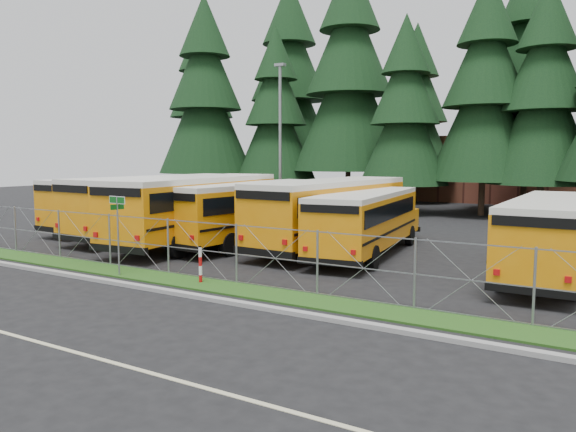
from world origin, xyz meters
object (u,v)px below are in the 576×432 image
object	(u,v)px
bus_4	(256,213)
bus_5	(335,214)
bus_2	(165,206)
striped_bollard	(200,266)
bus_1	(132,203)
light_standard	(280,136)
bus_3	(201,211)
street_sign	(118,219)
bus_east	(553,238)
bus_6	(368,223)

from	to	relation	value
bus_4	bus_5	bearing A→B (deg)	17.50
bus_2	striped_bollard	world-z (taller)	bus_2
bus_1	light_standard	bearing A→B (deg)	64.62
bus_1	bus_3	xyz separation A→B (m)	(6.96, -2.17, 0.12)
bus_1	bus_5	size ratio (longest dim) A/B	0.95
bus_1	street_sign	xyz separation A→B (m)	(9.17, -9.25, 0.55)
bus_4	street_sign	xyz separation A→B (m)	(-0.01, -8.46, 0.56)
bus_3	light_standard	xyz separation A→B (m)	(-2.44, 10.94, 3.89)
bus_4	bus_east	bearing A→B (deg)	1.35
striped_bollard	bus_4	bearing A→B (deg)	111.95
bus_east	light_standard	size ratio (longest dim) A/B	1.04
bus_2	bus_6	distance (m)	11.23
bus_east	bus_6	bearing A→B (deg)	173.82
street_sign	bus_2	bearing A→B (deg)	124.26
bus_1	bus_5	xyz separation A→B (m)	(12.90, 0.05, 0.07)
bus_3	bus_5	distance (m)	6.34
bus_6	bus_east	size ratio (longest dim) A/B	0.98
bus_1	street_sign	size ratio (longest dim) A/B	4.04
bus_6	light_standard	xyz separation A→B (m)	(-10.37, 9.56, 4.15)
street_sign	striped_bollard	bearing A→B (deg)	10.43
bus_1	bus_6	xyz separation A→B (m)	(14.89, -0.79, -0.13)
bus_3	bus_4	bearing A→B (deg)	26.77
bus_3	bus_6	distance (m)	8.06
bus_3	light_standard	size ratio (longest dim) A/B	1.21
bus_5	striped_bollard	world-z (taller)	bus_5
bus_5	street_sign	distance (m)	10.03
bus_3	bus_4	world-z (taller)	bus_3
striped_bollard	bus_east	bearing A→B (deg)	36.14
bus_3	light_standard	distance (m)	11.86
bus_6	striped_bollard	size ratio (longest dim) A/B	8.61
bus_5	bus_6	size ratio (longest dim) A/B	1.15
bus_3	striped_bollard	bearing A→B (deg)	-55.19
bus_6	bus_east	xyz separation A→B (m)	(7.20, -0.76, 0.03)
bus_4	striped_bollard	world-z (taller)	bus_4
bus_4	bus_1	bearing A→B (deg)	179.80
bus_5	street_sign	xyz separation A→B (m)	(-3.73, -9.30, 0.47)
bus_6	light_standard	bearing A→B (deg)	130.36
bus_east	striped_bollard	bearing A→B (deg)	-144.00
street_sign	bus_5	bearing A→B (deg)	68.17
bus_1	striped_bollard	bearing A→B (deg)	-33.16
bus_2	striped_bollard	size ratio (longest dim) A/B	10.02
bus_4	bus_5	xyz separation A→B (m)	(3.72, 0.84, 0.09)
bus_6	bus_east	bearing A→B (deg)	-13.00
bus_3	bus_5	xyz separation A→B (m)	(5.94, 2.21, -0.05)
striped_bollard	bus_3	bearing A→B (deg)	129.72
bus_3	striped_bollard	world-z (taller)	bus_3
bus_3	bus_east	xyz separation A→B (m)	(15.13, 0.61, -0.23)
bus_4	street_sign	size ratio (longest dim) A/B	3.99
bus_4	street_sign	distance (m)	8.47
bus_5	street_sign	size ratio (longest dim) A/B	4.24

